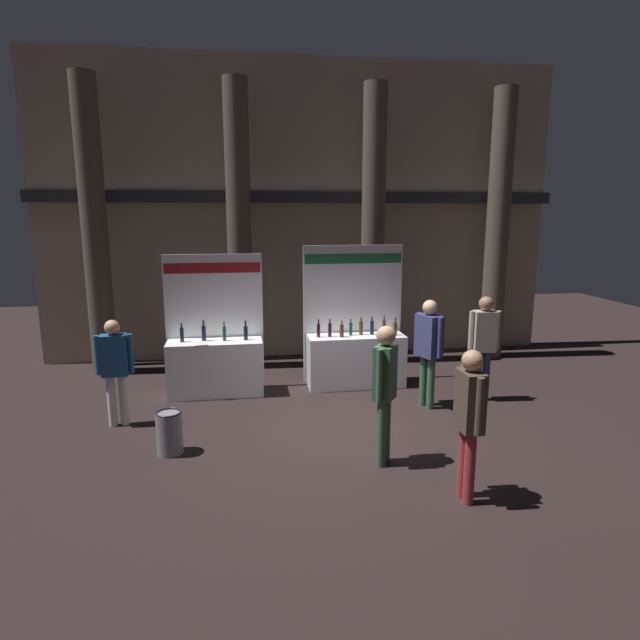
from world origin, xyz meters
TOP-DOWN VIEW (x-y plane):
  - ground_plane at (0.00, 0.00)m, footprint 24.00×24.00m
  - hall_colonnade at (0.00, 4.32)m, footprint 11.06×1.24m
  - exhibitor_booth_0 at (-1.85, 2.01)m, footprint 1.72×0.70m
  - exhibitor_booth_1 at (0.68, 2.11)m, footprint 1.86×0.66m
  - trash_bin at (-2.38, -0.34)m, footprint 0.34×0.34m
  - visitor_1 at (1.60, 0.81)m, footprint 0.39×0.56m
  - visitor_2 at (1.03, -2.05)m, footprint 0.23×0.54m
  - visitor_3 at (-3.25, 0.76)m, footprint 0.54×0.24m
  - visitor_4 at (2.63, 0.98)m, footprint 0.53×0.29m
  - visitor_5 at (0.36, -1.06)m, footprint 0.36×0.41m

SIDE VIEW (x-z plane):
  - ground_plane at x=0.00m, z-range 0.00..0.00m
  - trash_bin at x=-2.38m, z-range 0.00..0.59m
  - exhibitor_booth_0 at x=-1.85m, z-range -0.62..1.82m
  - exhibitor_booth_1 at x=0.68m, z-range -0.67..1.90m
  - visitor_3 at x=-3.25m, z-range 0.14..1.77m
  - visitor_2 at x=1.03m, z-range 0.16..1.89m
  - visitor_5 at x=0.36m, z-range 0.16..1.96m
  - visitor_4 at x=2.63m, z-range 0.18..1.98m
  - visitor_1 at x=1.60m, z-range 0.20..1.99m
  - hall_colonnade at x=0.00m, z-range -0.07..6.24m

